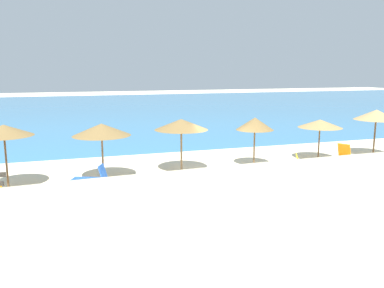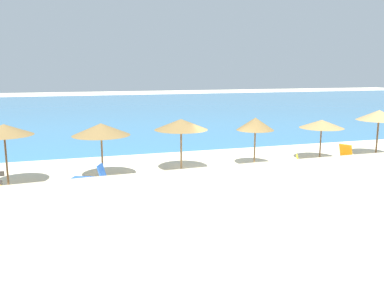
# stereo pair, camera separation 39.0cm
# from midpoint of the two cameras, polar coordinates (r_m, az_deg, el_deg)

# --- Properties ---
(ground_plane) EXTENTS (160.00, 160.00, 0.00)m
(ground_plane) POSITION_cam_midpoint_polar(r_m,az_deg,el_deg) (19.30, 4.29, -4.58)
(ground_plane) COLOR beige
(sea_water) EXTENTS (160.00, 59.33, 0.01)m
(sea_water) POSITION_cam_midpoint_polar(r_m,az_deg,el_deg) (53.81, -10.65, 4.96)
(sea_water) COLOR teal
(sea_water) RESTS_ON ground_plane
(dune_ridge) EXTENTS (55.66, 8.10, 2.87)m
(dune_ridge) POSITION_cam_midpoint_polar(r_m,az_deg,el_deg) (9.31, 10.91, -12.23)
(dune_ridge) COLOR beige
(dune_ridge) RESTS_ON ground_plane
(beach_umbrella_0) EXTENTS (2.41, 2.41, 2.76)m
(beach_umbrella_0) POSITION_cam_midpoint_polar(r_m,az_deg,el_deg) (18.59, -25.77, 1.74)
(beach_umbrella_0) COLOR brown
(beach_umbrella_0) RESTS_ON ground_plane
(beach_umbrella_1) EXTENTS (2.63, 2.63, 2.63)m
(beach_umbrella_1) POSITION_cam_midpoint_polar(r_m,az_deg,el_deg) (18.60, -13.34, 1.99)
(beach_umbrella_1) COLOR brown
(beach_umbrella_1) RESTS_ON ground_plane
(beach_umbrella_2) EXTENTS (2.63, 2.63, 2.65)m
(beach_umbrella_2) POSITION_cam_midpoint_polar(r_m,az_deg,el_deg) (19.63, -2.11, 2.79)
(beach_umbrella_2) COLOR brown
(beach_umbrella_2) RESTS_ON ground_plane
(beach_umbrella_3) EXTENTS (1.96, 1.96, 2.58)m
(beach_umbrella_3) POSITION_cam_midpoint_polar(r_m,az_deg,el_deg) (21.10, 8.41, 2.86)
(beach_umbrella_3) COLOR brown
(beach_umbrella_3) RESTS_ON ground_plane
(beach_umbrella_4) EXTENTS (2.42, 2.42, 2.30)m
(beach_umbrella_4) POSITION_cam_midpoint_polar(r_m,az_deg,el_deg) (23.32, 17.30, 2.79)
(beach_umbrella_4) COLOR brown
(beach_umbrella_4) RESTS_ON ground_plane
(beach_umbrella_5) EXTENTS (2.52, 2.52, 2.74)m
(beach_umbrella_5) POSITION_cam_midpoint_polar(r_m,az_deg,el_deg) (25.65, 24.35, 3.80)
(beach_umbrella_5) COLOR brown
(beach_umbrella_5) RESTS_ON ground_plane
(lounge_chair_0) EXTENTS (1.62, 1.32, 0.90)m
(lounge_chair_0) POSITION_cam_midpoint_polar(r_m,az_deg,el_deg) (20.48, 12.92, -2.86)
(lounge_chair_0) COLOR yellow
(lounge_chair_0) RESTS_ON ground_plane
(lounge_chair_1) EXTENTS (1.75, 1.35, 1.09)m
(lounge_chair_1) POSITION_cam_midpoint_polar(r_m,az_deg,el_deg) (22.82, 19.85, -1.71)
(lounge_chair_1) COLOR orange
(lounge_chair_1) RESTS_ON ground_plane
(lounge_chair_3) EXTENTS (1.62, 1.17, 1.00)m
(lounge_chair_3) POSITION_cam_midpoint_polar(r_m,az_deg,el_deg) (17.96, -14.60, -4.63)
(lounge_chair_3) COLOR blue
(lounge_chair_3) RESTS_ON ground_plane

